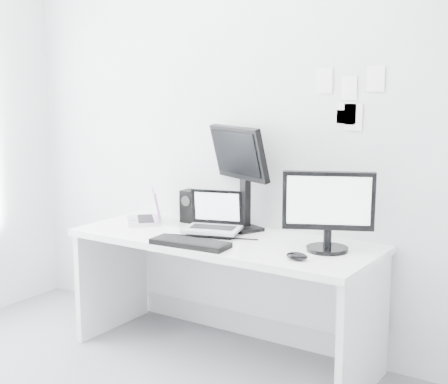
% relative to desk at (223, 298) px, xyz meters
% --- Properties ---
extents(back_wall, '(3.60, 0.00, 3.60)m').
position_rel_desk_xyz_m(back_wall, '(0.00, 0.35, 0.99)').
color(back_wall, silver).
rests_on(back_wall, ground).
extents(desk, '(1.80, 0.70, 0.73)m').
position_rel_desk_xyz_m(desk, '(0.00, 0.00, 0.00)').
color(desk, white).
rests_on(desk, ground).
extents(macbook, '(0.36, 0.36, 0.22)m').
position_rel_desk_xyz_m(macbook, '(-0.65, 0.07, 0.48)').
color(macbook, silver).
rests_on(macbook, desk).
extents(speaker, '(0.12, 0.12, 0.21)m').
position_rel_desk_xyz_m(speaker, '(-0.40, 0.23, 0.47)').
color(speaker, black).
rests_on(speaker, desk).
extents(dell_laptop, '(0.37, 0.33, 0.26)m').
position_rel_desk_xyz_m(dell_laptop, '(-0.08, 0.01, 0.50)').
color(dell_laptop, silver).
rests_on(dell_laptop, desk).
extents(rear_monitor, '(0.50, 0.34, 0.64)m').
position_rel_desk_xyz_m(rear_monitor, '(-0.02, 0.23, 0.69)').
color(rear_monitor, black).
rests_on(rear_monitor, desk).
extents(samsung_monitor, '(0.53, 0.41, 0.44)m').
position_rel_desk_xyz_m(samsung_monitor, '(0.63, 0.05, 0.59)').
color(samsung_monitor, black).
rests_on(samsung_monitor, desk).
extents(keyboard, '(0.45, 0.19, 0.03)m').
position_rel_desk_xyz_m(keyboard, '(-0.04, -0.26, 0.38)').
color(keyboard, black).
rests_on(keyboard, desk).
extents(mouse, '(0.12, 0.08, 0.04)m').
position_rel_desk_xyz_m(mouse, '(0.57, -0.19, 0.38)').
color(mouse, black).
rests_on(mouse, desk).
extents(wall_note_0, '(0.10, 0.00, 0.14)m').
position_rel_desk_xyz_m(wall_note_0, '(0.45, 0.34, 1.26)').
color(wall_note_0, white).
rests_on(wall_note_0, back_wall).
extents(wall_note_1, '(0.09, 0.00, 0.13)m').
position_rel_desk_xyz_m(wall_note_1, '(0.60, 0.34, 1.22)').
color(wall_note_1, white).
rests_on(wall_note_1, back_wall).
extents(wall_note_2, '(0.10, 0.00, 0.14)m').
position_rel_desk_xyz_m(wall_note_2, '(0.75, 0.34, 1.26)').
color(wall_note_2, white).
rests_on(wall_note_2, back_wall).
extents(wall_note_3, '(0.11, 0.00, 0.08)m').
position_rel_desk_xyz_m(wall_note_3, '(0.58, 0.34, 1.05)').
color(wall_note_3, white).
rests_on(wall_note_3, back_wall).
extents(wall_note_4, '(0.12, 0.00, 0.12)m').
position_rel_desk_xyz_m(wall_note_4, '(0.59, 0.34, 1.08)').
color(wall_note_4, white).
rests_on(wall_note_4, back_wall).
extents(wall_note_5, '(0.11, 0.00, 0.15)m').
position_rel_desk_xyz_m(wall_note_5, '(0.63, 0.34, 1.06)').
color(wall_note_5, white).
rests_on(wall_note_5, back_wall).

